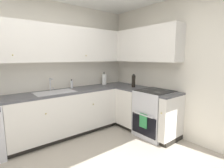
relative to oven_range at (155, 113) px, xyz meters
The scene contains 14 objects.
wall_back 2.42m from the oven_range, 141.01° to the left, with size 4.20×0.05×2.58m, color silver.
wall_right 0.96m from the oven_range, 49.06° to the right, with size 0.05×3.62×2.58m, color silver.
lower_cabinets_back 1.75m from the oven_range, 140.71° to the left, with size 2.07×0.62×0.85m.
countertop_back 1.80m from the oven_range, 140.83° to the left, with size 3.28×0.60×0.04m, color #4C4C51.
lower_cabinets_right 0.34m from the oven_range, 92.60° to the left, with size 0.62×1.26×0.85m.
countertop_right 0.54m from the oven_range, 93.08° to the left, with size 0.60×1.26×0.03m.
oven_range is the anchor object (origin of this frame).
upper_cabinets_back 2.37m from the oven_range, 140.61° to the left, with size 2.96×0.34×0.68m.
upper_cabinets_right 1.42m from the oven_range, 76.67° to the left, with size 0.32×1.79×0.68m.
sink 1.92m from the oven_range, 145.04° to the left, with size 0.71×0.40×0.10m.
faucet 2.08m from the oven_range, 140.05° to the left, with size 0.07×0.16×0.25m.
soap_bottle 1.77m from the oven_range, 130.65° to the left, with size 0.05×0.05×0.19m.
paper_towel_roll 1.41m from the oven_range, 102.64° to the left, with size 0.11×0.11×0.30m.
oil_bottle 0.80m from the oven_range, 91.87° to the left, with size 0.08×0.08×0.28m.
Camera 1 is at (-0.89, -1.61, 1.52)m, focal length 27.47 mm.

